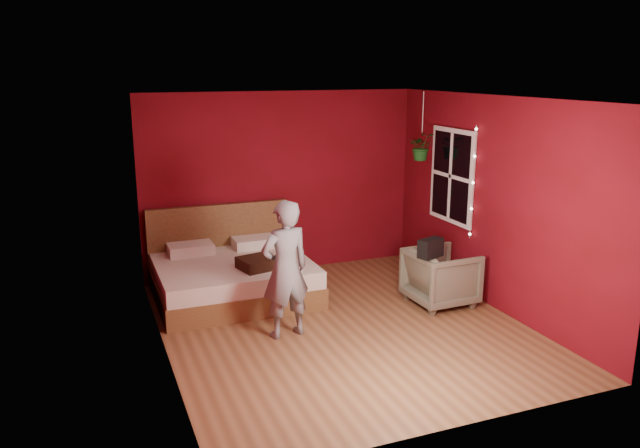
{
  "coord_description": "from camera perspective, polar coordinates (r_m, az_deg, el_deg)",
  "views": [
    {
      "loc": [
        -2.7,
        -6.15,
        2.93
      ],
      "look_at": [
        -0.13,
        0.4,
        1.15
      ],
      "focal_mm": 35.0,
      "sensor_mm": 36.0,
      "label": 1
    }
  ],
  "objects": [
    {
      "name": "fairy_lights",
      "position": [
        8.13,
        13.81,
        3.69
      ],
      "size": [
        0.04,
        0.04,
        1.45
      ],
      "color": "silver",
      "rests_on": "room_walls"
    },
    {
      "name": "armchair",
      "position": [
        8.02,
        11.0,
        -4.78
      ],
      "size": [
        0.81,
        0.78,
        0.71
      ],
      "primitive_type": "imported",
      "rotation": [
        0.0,
        0.0,
        1.61
      ],
      "color": "#6A6B54",
      "rests_on": "ground"
    },
    {
      "name": "bed",
      "position": [
        8.24,
        -8.04,
        -4.66
      ],
      "size": [
        1.97,
        1.67,
        1.08
      ],
      "color": "brown",
      "rests_on": "ground"
    },
    {
      "name": "window",
      "position": [
        8.57,
        11.94,
        4.32
      ],
      "size": [
        0.05,
        0.97,
        1.27
      ],
      "color": "white",
      "rests_on": "room_walls"
    },
    {
      "name": "person",
      "position": [
        6.83,
        -3.19,
        -4.17
      ],
      "size": [
        0.62,
        0.45,
        1.55
      ],
      "primitive_type": "imported",
      "rotation": [
        0.0,
        0.0,
        3.3
      ],
      "color": "slate",
      "rests_on": "ground"
    },
    {
      "name": "handbag",
      "position": [
        7.57,
        10.08,
        -2.17
      ],
      "size": [
        0.35,
        0.25,
        0.22
      ],
      "primitive_type": "cube",
      "rotation": [
        0.0,
        0.0,
        0.34
      ],
      "color": "black",
      "rests_on": "armchair"
    },
    {
      "name": "floor",
      "position": [
        7.32,
        2.12,
        -9.36
      ],
      "size": [
        4.5,
        4.5,
        0.0
      ],
      "primitive_type": "plane",
      "color": "brown",
      "rests_on": "ground"
    },
    {
      "name": "hanging_plant",
      "position": [
        8.72,
        9.27,
        7.01
      ],
      "size": [
        0.43,
        0.4,
        0.93
      ],
      "color": "silver",
      "rests_on": "room_walls"
    },
    {
      "name": "room_walls",
      "position": [
        6.83,
        2.25,
        3.67
      ],
      "size": [
        4.04,
        4.54,
        2.62
      ],
      "color": "maroon",
      "rests_on": "ground"
    },
    {
      "name": "throw_pillow",
      "position": [
        7.76,
        -5.85,
        -3.6
      ],
      "size": [
        0.48,
        0.48,
        0.14
      ],
      "primitive_type": "cube",
      "rotation": [
        0.0,
        0.0,
        0.23
      ],
      "color": "black",
      "rests_on": "bed"
    }
  ]
}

